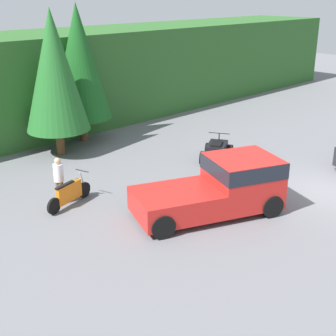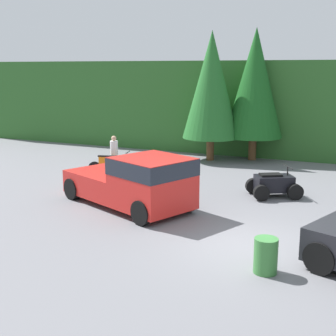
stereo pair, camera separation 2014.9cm
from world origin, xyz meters
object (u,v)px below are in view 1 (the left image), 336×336
Objects in this scene: pickup_truck_red at (222,185)px; dirt_bike at (69,194)px; quad_atv at (217,151)px; rider_person at (59,179)px.

pickup_truck_red reaches higher than dirt_bike.
quad_atv is (7.62, -0.66, 0.01)m from dirt_bike.
rider_person is (-3.68, 4.69, -0.06)m from pickup_truck_red.
rider_person is at bearing 141.71° from quad_atv.
pickup_truck_red reaches higher than rider_person.
dirt_bike is at bearing -74.01° from rider_person.
quad_atv is (4.07, 3.60, -0.55)m from pickup_truck_red.
quad_atv reaches higher than dirt_bike.
quad_atv is at bearing 64.36° from pickup_truck_red.
rider_person reaches higher than dirt_bike.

